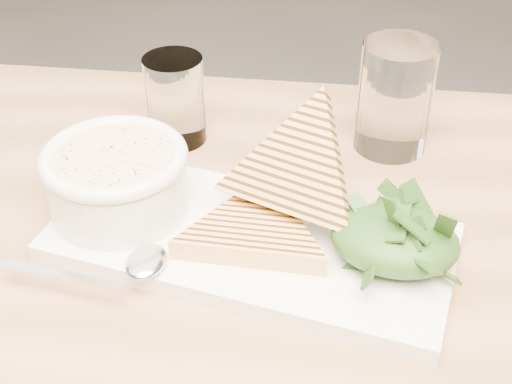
% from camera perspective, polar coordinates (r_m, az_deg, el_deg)
% --- Properties ---
extents(table_top, '(1.23, 0.90, 0.04)m').
position_cam_1_polar(table_top, '(0.63, -9.09, -8.65)').
color(table_top, '#AB7652').
rests_on(table_top, ground).
extents(platter, '(0.37, 0.19, 0.02)m').
position_cam_1_polar(platter, '(0.64, -0.45, -4.03)').
color(platter, white).
rests_on(platter, table_top).
extents(soup_bowl, '(0.13, 0.13, 0.05)m').
position_cam_1_polar(soup_bowl, '(0.66, -10.99, 0.46)').
color(soup_bowl, white).
rests_on(soup_bowl, platter).
extents(soup, '(0.11, 0.11, 0.01)m').
position_cam_1_polar(soup, '(0.64, -11.30, 2.62)').
color(soup, '#D9BE8A').
rests_on(soup, soup_bowl).
extents(bowl_rim, '(0.13, 0.13, 0.01)m').
position_cam_1_polar(bowl_rim, '(0.64, -11.32, 2.77)').
color(bowl_rim, white).
rests_on(bowl_rim, soup_bowl).
extents(sandwich_flat, '(0.17, 0.17, 0.02)m').
position_cam_1_polar(sandwich_flat, '(0.62, -0.12, -3.07)').
color(sandwich_flat, '#D8A755').
rests_on(sandwich_flat, platter).
extents(sandwich_lean, '(0.19, 0.20, 0.17)m').
position_cam_1_polar(sandwich_lean, '(0.62, 3.28, 1.69)').
color(sandwich_lean, '#D8A755').
rests_on(sandwich_lean, sandwich_flat).
extents(salad_base, '(0.11, 0.09, 0.04)m').
position_cam_1_polar(salad_base, '(0.61, 11.04, -3.79)').
color(salad_base, '#17330E').
rests_on(salad_base, platter).
extents(arugula_pile, '(0.11, 0.10, 0.05)m').
position_cam_1_polar(arugula_pile, '(0.60, 11.11, -3.34)').
color(arugula_pile, '#30581F').
rests_on(arugula_pile, platter).
extents(spoon_bowl, '(0.03, 0.05, 0.01)m').
position_cam_1_polar(spoon_bowl, '(0.60, -8.77, -5.53)').
color(spoon_bowl, silver).
rests_on(spoon_bowl, platter).
extents(spoon_handle, '(0.11, 0.01, 0.00)m').
position_cam_1_polar(spoon_handle, '(0.61, -15.28, -6.44)').
color(spoon_handle, silver).
rests_on(spoon_handle, platter).
extents(glass_near, '(0.06, 0.06, 0.10)m').
position_cam_1_polar(glass_near, '(0.77, -6.49, 7.33)').
color(glass_near, white).
rests_on(glass_near, table_top).
extents(glass_far, '(0.08, 0.08, 0.12)m').
position_cam_1_polar(glass_far, '(0.76, 11.05, 7.44)').
color(glass_far, white).
rests_on(glass_far, table_top).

